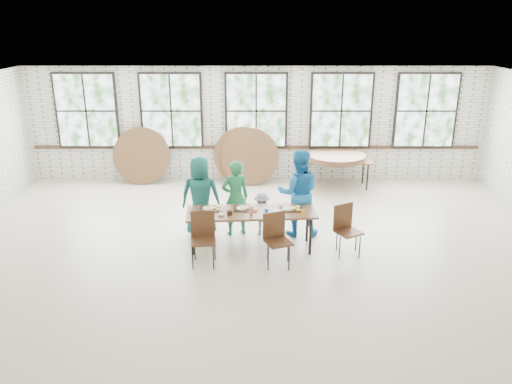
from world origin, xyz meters
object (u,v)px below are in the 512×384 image
at_px(chair_near_left, 203,233).
at_px(chair_near_right, 276,235).
at_px(dining_table, 251,214).
at_px(storage_table, 336,161).

bearing_deg(chair_near_left, chair_near_right, -8.74).
bearing_deg(dining_table, chair_near_right, -60.50).
bearing_deg(chair_near_left, dining_table, 29.20).
bearing_deg(chair_near_left, storage_table, 48.95).
distance_m(chair_near_left, storage_table, 5.18).
bearing_deg(chair_near_right, dining_table, 100.43).
height_order(chair_near_left, storage_table, chair_near_left).
xyz_separation_m(dining_table, chair_near_right, (0.44, -0.66, -0.13)).
height_order(chair_near_right, storage_table, chair_near_right).
xyz_separation_m(chair_near_left, chair_near_right, (1.28, -0.06, 0.00)).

